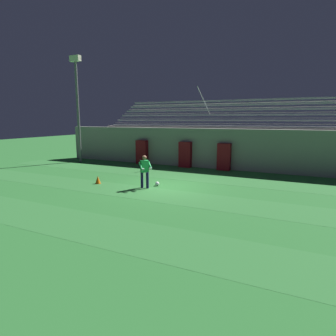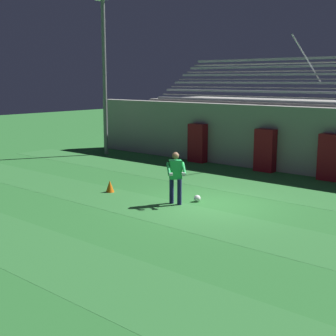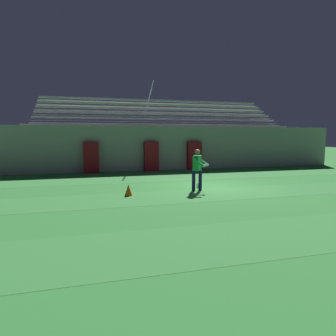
% 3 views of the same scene
% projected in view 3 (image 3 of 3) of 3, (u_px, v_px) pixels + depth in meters
% --- Properties ---
extents(ground_plane, '(80.00, 80.00, 0.00)m').
position_uv_depth(ground_plane, '(210.00, 186.00, 12.26)').
color(ground_plane, '#2D7533').
extents(turf_stripe_near, '(28.00, 2.21, 0.01)m').
position_uv_depth(turf_stripe_near, '(314.00, 231.00, 6.50)').
color(turf_stripe_near, '#337A38').
rests_on(turf_stripe_near, ground).
extents(turf_stripe_mid, '(28.00, 2.21, 0.01)m').
position_uv_depth(turf_stripe_mid, '(227.00, 193.00, 10.74)').
color(turf_stripe_mid, '#337A38').
rests_on(turf_stripe_mid, ground).
extents(turf_stripe_far, '(28.00, 2.21, 0.01)m').
position_uv_depth(turf_stripe_far, '(189.00, 177.00, 14.98)').
color(turf_stripe_far, '#337A38').
rests_on(turf_stripe_far, ground).
extents(back_wall, '(24.00, 0.60, 2.80)m').
position_uv_depth(back_wall, '(171.00, 148.00, 18.35)').
color(back_wall, '#999691').
rests_on(back_wall, ground).
extents(padding_pillar_gate_left, '(0.88, 0.44, 1.83)m').
position_uv_depth(padding_pillar_gate_left, '(151.00, 156.00, 17.51)').
color(padding_pillar_gate_left, maroon).
rests_on(padding_pillar_gate_left, ground).
extents(padding_pillar_gate_right, '(0.88, 0.44, 1.83)m').
position_uv_depth(padding_pillar_gate_right, '(194.00, 156.00, 18.23)').
color(padding_pillar_gate_right, maroon).
rests_on(padding_pillar_gate_right, ground).
extents(padding_pillar_far_left, '(0.88, 0.44, 1.83)m').
position_uv_depth(padding_pillar_far_left, '(91.00, 158.00, 16.59)').
color(padding_pillar_far_left, maroon).
rests_on(padding_pillar_far_left, ground).
extents(bleacher_stand, '(18.00, 4.75, 5.83)m').
position_uv_depth(bleacher_stand, '(161.00, 145.00, 20.92)').
color(bleacher_stand, '#999691').
rests_on(bleacher_stand, ground).
extents(goalkeeper, '(0.74, 0.74, 1.67)m').
position_uv_depth(goalkeeper, '(197.00, 167.00, 11.21)').
color(goalkeeper, '#19194C').
rests_on(goalkeeper, ground).
extents(soccer_ball, '(0.22, 0.22, 0.22)m').
position_uv_depth(soccer_ball, '(199.00, 185.00, 12.06)').
color(soccer_ball, white).
rests_on(soccer_ball, ground).
extents(traffic_cone, '(0.30, 0.30, 0.42)m').
position_uv_depth(traffic_cone, '(128.00, 190.00, 10.35)').
color(traffic_cone, orange).
rests_on(traffic_cone, ground).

